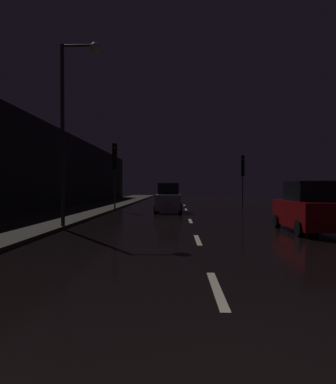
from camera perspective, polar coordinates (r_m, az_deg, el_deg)
name	(u,v)px	position (r m, az deg, el deg)	size (l,w,h in m)	color
ground	(186,209)	(27.38, 3.05, -2.94)	(27.69, 84.00, 0.02)	black
sidewalk_left	(93,208)	(28.24, -12.67, -2.67)	(4.40, 84.00, 0.15)	#38332B
building_facade_left	(45,168)	(25.70, -20.27, 3.89)	(0.80, 63.00, 6.37)	black
lane_centerline	(190,219)	(18.93, 3.70, -4.57)	(0.16, 29.34, 0.01)	beige
traffic_light_far_left	(115,162)	(25.13, -9.11, 5.10)	(0.31, 0.46, 5.02)	#38383A
traffic_light_far_right	(243,170)	(31.65, 12.62, 3.76)	(0.31, 0.46, 4.72)	#38383A
streetlamp_overhead	(73,108)	(15.05, -15.99, 13.70)	(1.70, 0.44, 7.87)	#2D2D30
car_approaching_headlights	(169,199)	(24.05, 0.09, -1.17)	(1.91, 4.13, 2.08)	#A5A8AD
car_parked_right_near	(308,209)	(14.47, 22.82, -2.65)	(1.86, 4.02, 2.02)	maroon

